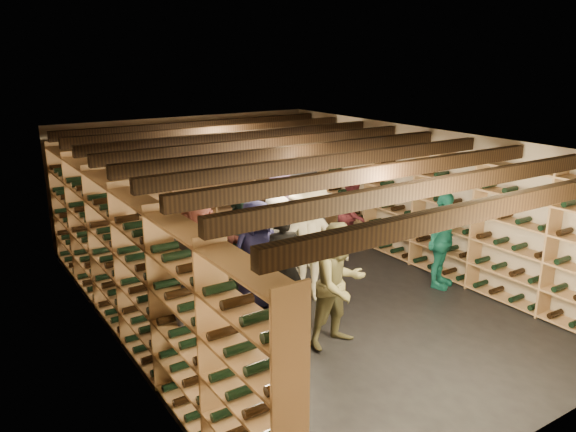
% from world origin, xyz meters
% --- Properties ---
extents(ground, '(8.00, 8.00, 0.00)m').
position_xyz_m(ground, '(0.00, 0.00, 0.00)').
color(ground, black).
rests_on(ground, ground).
extents(walls, '(5.52, 8.02, 2.40)m').
position_xyz_m(walls, '(0.00, 0.00, 1.20)').
color(walls, beige).
rests_on(walls, ground).
extents(ceiling, '(5.50, 8.00, 0.01)m').
position_xyz_m(ceiling, '(0.00, 0.00, 2.40)').
color(ceiling, beige).
rests_on(ceiling, walls).
extents(ceiling_joists, '(5.40, 7.12, 0.18)m').
position_xyz_m(ceiling_joists, '(0.00, 0.00, 2.26)').
color(ceiling_joists, black).
rests_on(ceiling_joists, ground).
extents(wine_rack_left, '(0.32, 7.50, 2.15)m').
position_xyz_m(wine_rack_left, '(-2.57, 0.00, 1.08)').
color(wine_rack_left, tan).
rests_on(wine_rack_left, ground).
extents(wine_rack_right, '(0.32, 7.50, 2.15)m').
position_xyz_m(wine_rack_right, '(2.57, 0.00, 1.08)').
color(wine_rack_right, tan).
rests_on(wine_rack_right, ground).
extents(wine_rack_back, '(4.70, 0.30, 2.15)m').
position_xyz_m(wine_rack_back, '(0.00, 3.83, 1.07)').
color(wine_rack_back, tan).
rests_on(wine_rack_back, ground).
extents(crate_stack_left, '(0.57, 0.45, 0.85)m').
position_xyz_m(crate_stack_left, '(-0.52, 1.30, 0.42)').
color(crate_stack_left, tan).
rests_on(crate_stack_left, ground).
extents(crate_stack_right, '(0.58, 0.46, 0.68)m').
position_xyz_m(crate_stack_right, '(0.78, 1.75, 0.34)').
color(crate_stack_right, tan).
rests_on(crate_stack_right, ground).
extents(crate_loose, '(0.54, 0.39, 0.17)m').
position_xyz_m(crate_loose, '(1.17, 2.21, 0.09)').
color(crate_loose, tan).
rests_on(crate_loose, ground).
extents(person_0, '(1.04, 0.89, 1.81)m').
position_xyz_m(person_0, '(-2.18, -1.37, 0.91)').
color(person_0, black).
rests_on(person_0, ground).
extents(person_1, '(0.65, 0.51, 1.58)m').
position_xyz_m(person_1, '(-0.56, -0.54, 0.79)').
color(person_1, black).
rests_on(person_1, ground).
extents(person_2, '(0.82, 0.66, 1.63)m').
position_xyz_m(person_2, '(-0.36, -1.52, 0.82)').
color(person_2, brown).
rests_on(person_2, ground).
extents(person_3, '(1.34, 0.99, 1.85)m').
position_xyz_m(person_3, '(0.11, -0.22, 0.92)').
color(person_3, beige).
rests_on(person_3, ground).
extents(person_4, '(0.99, 0.69, 1.56)m').
position_xyz_m(person_4, '(2.14, -0.94, 0.78)').
color(person_4, '#1B7565').
rests_on(person_4, ground).
extents(person_5, '(1.70, 1.04, 1.75)m').
position_xyz_m(person_5, '(-1.46, 0.28, 0.87)').
color(person_5, brown).
rests_on(person_5, ground).
extents(person_6, '(0.84, 0.59, 1.63)m').
position_xyz_m(person_6, '(-0.68, 0.01, 0.81)').
color(person_6, '#21204B').
rests_on(person_6, ground).
extents(person_7, '(0.63, 0.44, 1.66)m').
position_xyz_m(person_7, '(0.72, 0.85, 0.83)').
color(person_7, gray).
rests_on(person_7, ground).
extents(person_8, '(0.89, 0.82, 1.49)m').
position_xyz_m(person_8, '(2.00, 1.06, 0.75)').
color(person_8, '#4F1921').
rests_on(person_8, ground).
extents(person_9, '(1.12, 0.80, 1.57)m').
position_xyz_m(person_9, '(-0.18, 0.25, 0.78)').
color(person_9, beige).
rests_on(person_9, ground).
extents(person_10, '(1.00, 0.67, 1.58)m').
position_xyz_m(person_10, '(-0.64, 0.59, 0.79)').
color(person_10, '#234336').
rests_on(person_10, ground).
extents(person_11, '(1.77, 1.17, 1.83)m').
position_xyz_m(person_11, '(0.18, 0.66, 0.91)').
color(person_11, slate).
rests_on(person_11, ground).
extents(person_12, '(0.94, 0.66, 1.82)m').
position_xyz_m(person_12, '(1.04, 1.30, 0.91)').
color(person_12, '#343439').
rests_on(person_12, ground).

